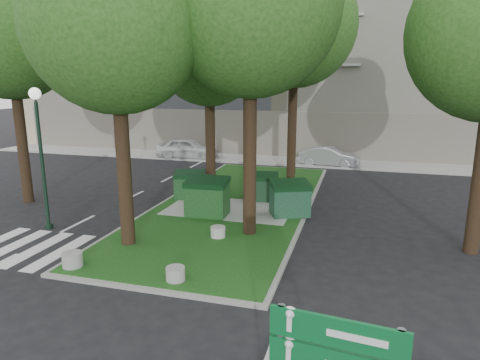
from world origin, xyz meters
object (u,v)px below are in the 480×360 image
(dumpster_a, at_px, (190,185))
(dumpster_b, at_px, (207,197))
(car_white, at_px, (188,148))
(tree_median_far, at_px, (297,12))
(street_lamp, at_px, (40,142))
(bollard_mid, at_px, (218,232))
(litter_bin, at_px, (277,187))
(dumpster_d, at_px, (290,199))
(dumpster_c, at_px, (263,187))
(tree_street_left, at_px, (11,19))
(tree_median_mid, at_px, (211,38))
(tree_median_near_left, at_px, (118,5))
(bollard_left, at_px, (72,259))
(bollard_right, at_px, (175,274))
(car_silver, at_px, (329,157))

(dumpster_a, bearing_deg, dumpster_b, -68.06)
(dumpster_b, relative_size, car_white, 0.39)
(tree_median_far, height_order, car_white, tree_median_far)
(dumpster_b, xyz_separation_m, street_lamp, (-5.12, -2.72, 2.31))
(tree_median_far, relative_size, bollard_mid, 24.19)
(dumpster_a, relative_size, litter_bin, 2.29)
(dumpster_b, distance_m, dumpster_d, 3.19)
(dumpster_b, xyz_separation_m, dumpster_c, (1.60, 2.67, -0.13))
(tree_street_left, distance_m, car_white, 13.87)
(car_white, bearing_deg, tree_median_mid, -155.61)
(litter_bin, relative_size, street_lamp, 0.13)
(tree_street_left, bearing_deg, tree_median_mid, 21.80)
(dumpster_d, height_order, litter_bin, dumpster_d)
(dumpster_b, distance_m, litter_bin, 4.34)
(dumpster_c, bearing_deg, tree_median_far, 69.50)
(dumpster_a, height_order, bollard_mid, dumpster_a)
(litter_bin, height_order, street_lamp, street_lamp)
(tree_median_near_left, xyz_separation_m, dumpster_d, (4.41, 4.30, -6.54))
(bollard_left, height_order, litter_bin, litter_bin)
(dumpster_c, bearing_deg, litter_bin, 64.71)
(tree_median_far, distance_m, dumpster_b, 9.92)
(tree_median_far, relative_size, litter_bin, 17.75)
(tree_median_far, relative_size, car_white, 2.82)
(tree_median_near_left, xyz_separation_m, tree_street_left, (-7.00, 3.50, 0.33))
(dumpster_b, xyz_separation_m, bollard_mid, (1.16, -2.16, -0.54))
(car_white, bearing_deg, dumpster_b, -158.99)
(bollard_right, bearing_deg, tree_median_far, 83.86)
(dumpster_c, bearing_deg, bollard_left, -121.74)
(dumpster_b, bearing_deg, tree_street_left, 177.57)
(tree_median_near_left, distance_m, bollard_mid, 7.56)
(car_white, distance_m, car_silver, 9.49)
(car_silver, bearing_deg, tree_median_near_left, 167.44)
(tree_street_left, xyz_separation_m, bollard_mid, (9.50, -2.23, -7.36))
(dumpster_c, bearing_deg, tree_street_left, -173.11)
(tree_median_near_left, relative_size, litter_bin, 15.67)
(tree_median_mid, bearing_deg, car_silver, 62.24)
(tree_median_far, distance_m, dumpster_a, 9.45)
(tree_median_far, height_order, car_silver, tree_median_far)
(bollard_left, bearing_deg, tree_median_far, 69.21)
(tree_median_far, relative_size, dumpster_d, 6.76)
(bollard_mid, bearing_deg, tree_median_mid, 110.94)
(tree_median_near_left, bearing_deg, dumpster_a, 92.74)
(dumpster_b, relative_size, litter_bin, 2.44)
(dumpster_b, distance_m, bollard_mid, 2.51)
(dumpster_b, distance_m, car_silver, 12.36)
(tree_median_near_left, bearing_deg, dumpster_d, 44.24)
(dumpster_b, height_order, dumpster_c, dumpster_b)
(tree_street_left, bearing_deg, litter_bin, 20.15)
(dumpster_a, distance_m, dumpster_b, 2.64)
(dumpster_d, height_order, street_lamp, street_lamp)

